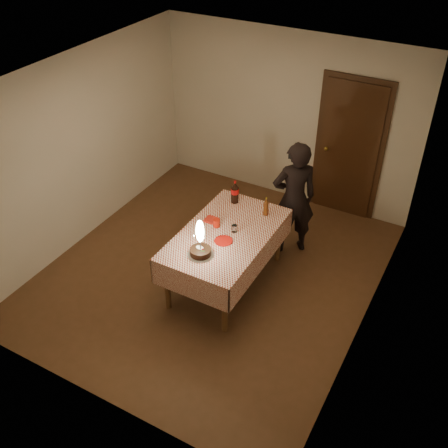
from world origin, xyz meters
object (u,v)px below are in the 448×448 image
at_px(birthday_cake, 200,245).
at_px(cola_bottle, 235,192).
at_px(red_cup, 217,223).
at_px(clear_cup, 234,228).
at_px(red_plate, 223,241).
at_px(dining_table, 226,240).
at_px(photographer, 294,198).
at_px(amber_bottle_right, 266,207).

distance_m(birthday_cake, cola_bottle, 1.16).
bearing_deg(red_cup, clear_cup, 3.32).
relative_size(birthday_cake, cola_bottle, 1.49).
relative_size(red_plate, clear_cup, 2.44).
bearing_deg(dining_table, photographer, 67.45).
bearing_deg(cola_bottle, photographer, 30.92).
bearing_deg(amber_bottle_right, dining_table, -113.01).
bearing_deg(photographer, cola_bottle, -149.08).
xyz_separation_m(birthday_cake, red_plate, (0.11, 0.34, -0.13)).
relative_size(birthday_cake, red_plate, 2.15).
bearing_deg(cola_bottle, dining_table, -70.77).
xyz_separation_m(birthday_cake, photographer, (0.50, 1.55, -0.10)).
distance_m(red_plate, red_cup, 0.31).
xyz_separation_m(dining_table, red_cup, (-0.17, 0.06, 0.15)).
height_order(red_plate, amber_bottle_right, amber_bottle_right).
distance_m(red_cup, cola_bottle, 0.60).
relative_size(clear_cup, photographer, 0.06).
bearing_deg(amber_bottle_right, birthday_cake, -105.83).
bearing_deg(red_cup, cola_bottle, 95.84).
height_order(cola_bottle, photographer, photographer).
relative_size(clear_cup, cola_bottle, 0.28).
distance_m(dining_table, clear_cup, 0.18).
distance_m(dining_table, cola_bottle, 0.74).
bearing_deg(dining_table, red_plate, -71.96).
distance_m(clear_cup, amber_bottle_right, 0.54).
xyz_separation_m(red_plate, cola_bottle, (-0.28, 0.81, 0.15)).
bearing_deg(red_plate, amber_bottle_right, 74.93).
distance_m(cola_bottle, amber_bottle_right, 0.48).
xyz_separation_m(amber_bottle_right, photographer, (0.19, 0.47, -0.08)).
xyz_separation_m(red_cup, cola_bottle, (-0.06, 0.59, 0.10)).
bearing_deg(photographer, clear_cup, -110.55).
bearing_deg(dining_table, birthday_cake, -96.63).
distance_m(dining_table, photographer, 1.15).
bearing_deg(amber_bottle_right, red_plate, -105.07).
bearing_deg(red_cup, red_plate, -45.08).
xyz_separation_m(birthday_cake, red_cup, (-0.11, 0.56, -0.08)).
height_order(dining_table, cola_bottle, cola_bottle).
relative_size(red_cup, clear_cup, 1.11).
xyz_separation_m(red_plate, photographer, (0.39, 1.21, 0.03)).
bearing_deg(clear_cup, amber_bottle_right, 70.75).
distance_m(clear_cup, photographer, 1.04).
bearing_deg(birthday_cake, clear_cup, 77.30).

